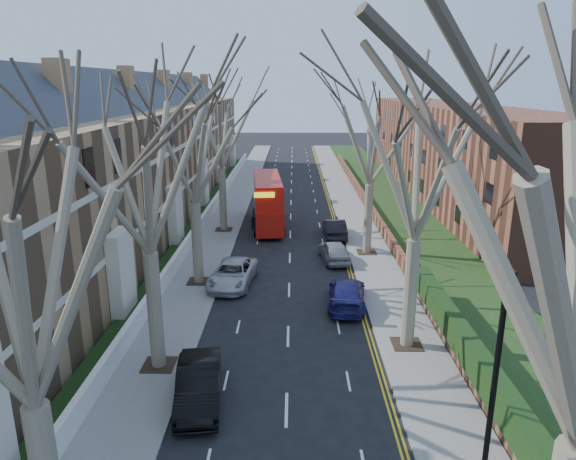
{
  "coord_description": "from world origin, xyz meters",
  "views": [
    {
      "loc": [
        0.24,
        -14.17,
        12.15
      ],
      "look_at": [
        -0.11,
        19.49,
        2.53
      ],
      "focal_mm": 32.0,
      "sensor_mm": 36.0,
      "label": 1
    }
  ],
  "objects_px": {
    "lamp_post": "(491,412)",
    "double_decker_bus": "(268,203)",
    "car_left_mid": "(199,384)",
    "car_right_near": "(347,293)"
  },
  "relations": [
    {
      "from": "lamp_post",
      "to": "double_decker_bus",
      "type": "bearing_deg",
      "value": 101.93
    },
    {
      "from": "double_decker_bus",
      "to": "car_right_near",
      "type": "xyz_separation_m",
      "value": [
        5.28,
        -16.92,
        -1.34
      ]
    },
    {
      "from": "car_left_mid",
      "to": "double_decker_bus",
      "type": "bearing_deg",
      "value": 79.81
    },
    {
      "from": "double_decker_bus",
      "to": "car_left_mid",
      "type": "xyz_separation_m",
      "value": [
        -1.46,
        -26.17,
        -1.3
      ]
    },
    {
      "from": "car_right_near",
      "to": "lamp_post",
      "type": "bearing_deg",
      "value": 102.21
    },
    {
      "from": "lamp_post",
      "to": "car_right_near",
      "type": "height_order",
      "value": "lamp_post"
    },
    {
      "from": "lamp_post",
      "to": "car_left_mid",
      "type": "bearing_deg",
      "value": 140.43
    },
    {
      "from": "lamp_post",
      "to": "double_decker_bus",
      "type": "distance_m",
      "value": 33.98
    },
    {
      "from": "lamp_post",
      "to": "car_left_mid",
      "type": "relative_size",
      "value": 1.72
    },
    {
      "from": "lamp_post",
      "to": "double_decker_bus",
      "type": "relative_size",
      "value": 0.79
    }
  ]
}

